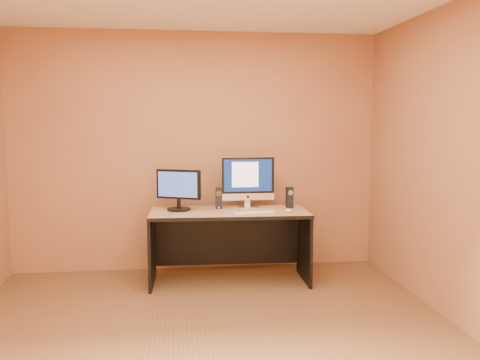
{
  "coord_description": "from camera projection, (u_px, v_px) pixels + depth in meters",
  "views": [
    {
      "loc": [
        -0.22,
        -3.59,
        1.63
      ],
      "look_at": [
        0.4,
        1.34,
        1.06
      ],
      "focal_mm": 38.0,
      "sensor_mm": 36.0,
      "label": 1
    }
  ],
  "objects": [
    {
      "name": "keyboard",
      "position": [
        254.0,
        213.0,
        4.97
      ],
      "size": [
        0.44,
        0.18,
        0.02
      ],
      "primitive_type": "cube",
      "rotation": [
        0.0,
        0.0,
        0.15
      ],
      "color": "silver",
      "rests_on": "desk"
    },
    {
      "name": "imac",
      "position": [
        248.0,
        182.0,
        5.31
      ],
      "size": [
        0.57,
        0.22,
        0.55
      ],
      "primitive_type": null,
      "rotation": [
        0.0,
        0.0,
        0.01
      ],
      "color": "silver",
      "rests_on": "desk"
    },
    {
      "name": "cable_b",
      "position": [
        243.0,
        205.0,
        5.45
      ],
      "size": [
        0.11,
        0.15,
        0.01
      ],
      "primitive_type": "cylinder",
      "rotation": [
        1.57,
        0.0,
        -0.65
      ],
      "color": "black",
      "rests_on": "desk"
    },
    {
      "name": "cable_a",
      "position": [
        254.0,
        205.0,
        5.44
      ],
      "size": [
        0.08,
        0.21,
        0.01
      ],
      "primitive_type": "cylinder",
      "rotation": [
        1.57,
        0.0,
        0.34
      ],
      "color": "black",
      "rests_on": "desk"
    },
    {
      "name": "walls",
      "position": [
        208.0,
        169.0,
        3.6
      ],
      "size": [
        4.0,
        4.0,
        2.6
      ],
      "primitive_type": null,
      "color": "#9C6A3F",
      "rests_on": "ground"
    },
    {
      "name": "desk",
      "position": [
        229.0,
        247.0,
        5.17
      ],
      "size": [
        1.61,
        0.75,
        0.73
      ],
      "primitive_type": null,
      "rotation": [
        0.0,
        0.0,
        -0.04
      ],
      "color": "tan",
      "rests_on": "ground"
    },
    {
      "name": "speaker_left",
      "position": [
        219.0,
        198.0,
        5.25
      ],
      "size": [
        0.07,
        0.08,
        0.22
      ],
      "primitive_type": null,
      "rotation": [
        0.0,
        0.0,
        -0.1
      ],
      "color": "black",
      "rests_on": "desk"
    },
    {
      "name": "floor",
      "position": [
        209.0,
        344.0,
        3.75
      ],
      "size": [
        4.0,
        4.0,
        0.0
      ],
      "primitive_type": "plane",
      "color": "brown",
      "rests_on": "ground"
    },
    {
      "name": "speaker_right",
      "position": [
        290.0,
        197.0,
        5.31
      ],
      "size": [
        0.07,
        0.07,
        0.22
      ],
      "primitive_type": null,
      "rotation": [
        0.0,
        0.0,
        0.05
      ],
      "color": "black",
      "rests_on": "desk"
    },
    {
      "name": "second_monitor",
      "position": [
        179.0,
        190.0,
        5.14
      ],
      "size": [
        0.53,
        0.41,
        0.42
      ],
      "primitive_type": null,
      "rotation": [
        0.0,
        0.0,
        -0.41
      ],
      "color": "black",
      "rests_on": "desk"
    },
    {
      "name": "mouse",
      "position": [
        288.0,
        210.0,
        5.06
      ],
      "size": [
        0.06,
        0.1,
        0.04
      ],
      "primitive_type": "ellipsoid",
      "rotation": [
        0.0,
        0.0,
        -0.03
      ],
      "color": "white",
      "rests_on": "desk"
    }
  ]
}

